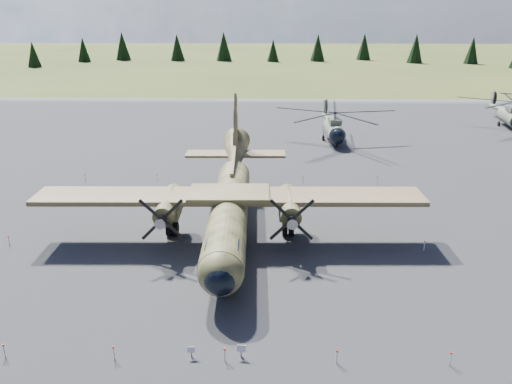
{
  "coord_description": "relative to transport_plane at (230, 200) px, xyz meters",
  "views": [
    {
      "loc": [
        4.29,
        -35.51,
        17.86
      ],
      "look_at": [
        3.25,
        2.0,
        4.05
      ],
      "focal_mm": 35.0,
      "sensor_mm": 36.0,
      "label": 1
    }
  ],
  "objects": [
    {
      "name": "treeline",
      "position": [
        -8.95,
        -8.21,
        1.77
      ],
      "size": [
        330.65,
        323.82,
        10.91
      ],
      "color": "black",
      "rests_on": "ground"
    },
    {
      "name": "helicopter_near",
      "position": [
        12.29,
        30.85,
        0.2
      ],
      "size": [
        18.08,
        20.98,
        4.46
      ],
      "rotation": [
        0.0,
        0.0,
        0.03
      ],
      "color": "slate",
      "rests_on": "ground"
    },
    {
      "name": "transport_plane",
      "position": [
        0.0,
        0.0,
        0.0
      ],
      "size": [
        31.22,
        28.4,
        10.31
      ],
      "rotation": [
        0.0,
        0.0,
        0.02
      ],
      "color": "#383B20",
      "rests_on": "ground"
    },
    {
      "name": "info_placard_left",
      "position": [
        -0.91,
        -16.24,
        -2.52
      ],
      "size": [
        0.45,
        0.24,
        0.67
      ],
      "rotation": [
        0.0,
        0.0,
        0.16
      ],
      "color": "gray",
      "rests_on": "ground"
    },
    {
      "name": "apron",
      "position": [
        -1.06,
        6.98,
        -2.96
      ],
      "size": [
        120.0,
        120.0,
        0.04
      ],
      "primitive_type": "cube",
      "color": "#5B5B60",
      "rests_on": "ground"
    },
    {
      "name": "helicopter_mid",
      "position": [
        41.45,
        40.9,
        0.11
      ],
      "size": [
        18.78,
        20.88,
        4.33
      ],
      "rotation": [
        0.0,
        0.0,
        -0.11
      ],
      "color": "slate",
      "rests_on": "ground"
    },
    {
      "name": "info_placard_right",
      "position": [
        1.81,
        -16.17,
        -2.45
      ],
      "size": [
        0.5,
        0.25,
        0.76
      ],
      "rotation": [
        0.0,
        0.0,
        -0.1
      ],
      "color": "gray",
      "rests_on": "ground"
    },
    {
      "name": "ground",
      "position": [
        -1.06,
        -3.02,
        -2.96
      ],
      "size": [
        500.0,
        500.0,
        0.0
      ],
      "primitive_type": "plane",
      "color": "brown",
      "rests_on": "ground"
    },
    {
      "name": "barrier_fence",
      "position": [
        -1.52,
        -3.09,
        -2.46
      ],
      "size": [
        33.12,
        29.62,
        0.85
      ],
      "color": "silver",
      "rests_on": "ground"
    }
  ]
}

